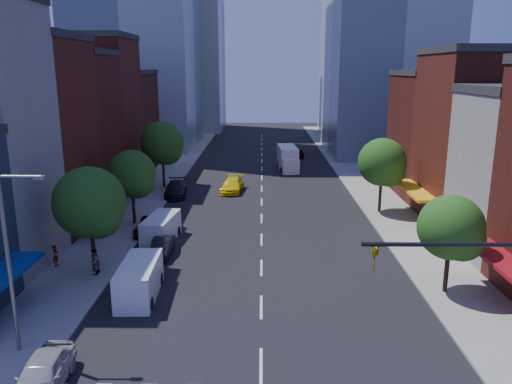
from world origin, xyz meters
TOP-DOWN VIEW (x-y plane):
  - ground at (0.00, 0.00)m, footprint 220.00×220.00m
  - sidewalk_left at (-12.50, 40.00)m, footprint 5.00×120.00m
  - sidewalk_right at (12.50, 40.00)m, footprint 5.00×120.00m
  - bldg_left_2 at (-21.00, 20.50)m, footprint 12.00×9.00m
  - bldg_left_3 at (-21.00, 29.00)m, footprint 12.00×8.00m
  - bldg_left_4 at (-21.00, 37.50)m, footprint 12.00×9.00m
  - bldg_left_5 at (-21.00, 47.00)m, footprint 12.00×10.00m
  - bldg_right_2 at (21.00, 24.00)m, footprint 12.00×10.00m
  - bldg_right_3 at (21.00, 34.00)m, footprint 12.00×10.00m
  - tower_far_w at (-18.00, 95.00)m, footprint 18.00×18.00m
  - streetlight at (-11.81, 1.00)m, footprint 2.25×0.25m
  - tree_left_near at (-11.35, 10.92)m, footprint 4.80×4.80m
  - tree_left_mid at (-11.35, 21.92)m, footprint 4.20×4.20m
  - tree_left_far at (-11.35, 35.92)m, footprint 5.00×5.00m
  - tree_right_near at (11.65, 7.92)m, footprint 4.00×4.00m
  - tree_right_far at (11.65, 25.92)m, footprint 4.60×4.60m
  - parked_car_front at (-9.50, -2.00)m, footprint 2.15×4.76m
  - parked_car_second at (-7.50, 14.36)m, footprint 1.42×4.01m
  - parked_car_third at (-9.50, 19.42)m, footprint 2.42×4.94m
  - parked_car_rear at (-9.50, 32.47)m, footprint 2.71×5.69m
  - cargo_van_near at (-7.49, 7.21)m, footprint 2.30×5.31m
  - cargo_van_far at (-8.21, 17.48)m, footprint 2.55×5.17m
  - taxi at (-3.36, 34.57)m, footprint 2.74×5.57m
  - traffic_car_oncoming at (4.47, 48.31)m, footprint 1.74×4.08m
  - traffic_car_far at (5.80, 57.79)m, footprint 1.73×4.11m
  - box_truck at (3.62, 47.39)m, footprint 2.88×8.07m
  - pedestrian_near at (-14.50, 11.82)m, footprint 0.40×0.58m
  - pedestrian_far at (-11.30, 10.38)m, footprint 0.74×0.92m

SIDE VIEW (x-z plane):
  - ground at x=0.00m, z-range 0.00..0.00m
  - sidewalk_left at x=-12.50m, z-range 0.00..0.15m
  - sidewalk_right at x=12.50m, z-range 0.00..0.15m
  - traffic_car_oncoming at x=4.47m, z-range 0.00..1.31m
  - parked_car_second at x=-7.50m, z-range 0.00..1.32m
  - parked_car_third at x=-9.50m, z-range 0.00..1.35m
  - traffic_car_far at x=5.80m, z-range 0.00..1.39m
  - taxi at x=-3.36m, z-range 0.00..1.56m
  - parked_car_front at x=-9.50m, z-range 0.00..1.59m
  - parked_car_rear at x=-9.50m, z-range 0.00..1.60m
  - pedestrian_near at x=-14.50m, z-range 0.15..1.69m
  - cargo_van_far at x=-8.21m, z-range -0.01..2.11m
  - pedestrian_far at x=-11.30m, z-range 0.15..1.96m
  - cargo_van_near at x=-7.49m, z-range -0.01..2.22m
  - box_truck at x=3.62m, z-range -0.09..3.11m
  - tree_right_near at x=11.65m, z-range 1.09..7.29m
  - tree_left_mid at x=-11.35m, z-range 1.20..7.85m
  - tree_right_far at x=11.65m, z-range 1.26..8.46m
  - tree_left_near at x=-11.35m, z-range 1.22..8.52m
  - tree_left_far at x=-11.35m, z-range 1.33..9.08m
  - streetlight at x=-11.81m, z-range 0.78..9.78m
  - bldg_left_5 at x=-21.00m, z-range 0.00..13.00m
  - bldg_right_3 at x=21.00m, z-range 0.00..13.00m
  - bldg_left_3 at x=-21.00m, z-range 0.00..15.00m
  - bldg_right_2 at x=21.00m, z-range 0.00..15.00m
  - bldg_left_2 at x=-21.00m, z-range 0.00..16.00m
  - bldg_left_4 at x=-21.00m, z-range 0.00..17.00m
  - tower_far_w at x=-18.00m, z-range 0.00..56.00m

